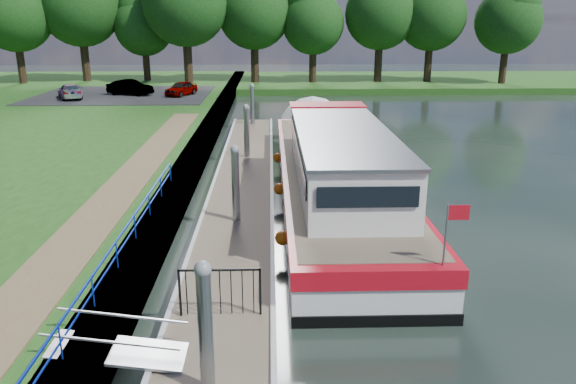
{
  "coord_description": "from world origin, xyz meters",
  "views": [
    {
      "loc": [
        1.17,
        -9.19,
        6.84
      ],
      "look_at": [
        1.72,
        8.37,
        1.4
      ],
      "focal_mm": 35.0,
      "sensor_mm": 36.0,
      "label": 1
    }
  ],
  "objects_px": {
    "pontoon": "(243,187)",
    "car_c": "(70,91)",
    "barge": "(331,168)",
    "car_a": "(181,88)",
    "car_b": "(130,87)"
  },
  "relations": [
    {
      "from": "pontoon",
      "to": "car_c",
      "type": "distance_m",
      "value": 26.88
    },
    {
      "from": "barge",
      "to": "car_a",
      "type": "relative_size",
      "value": 6.27
    },
    {
      "from": "pontoon",
      "to": "barge",
      "type": "height_order",
      "value": "barge"
    },
    {
      "from": "barge",
      "to": "car_b",
      "type": "bearing_deg",
      "value": 119.18
    },
    {
      "from": "pontoon",
      "to": "barge",
      "type": "relative_size",
      "value": 1.42
    },
    {
      "from": "car_b",
      "to": "car_c",
      "type": "height_order",
      "value": "car_b"
    },
    {
      "from": "pontoon",
      "to": "barge",
      "type": "xyz_separation_m",
      "value": [
        3.6,
        -0.38,
        0.9
      ]
    },
    {
      "from": "pontoon",
      "to": "car_b",
      "type": "relative_size",
      "value": 7.99
    },
    {
      "from": "car_a",
      "to": "car_c",
      "type": "height_order",
      "value": "car_a"
    },
    {
      "from": "pontoon",
      "to": "car_b",
      "type": "distance_m",
      "value": 26.7
    },
    {
      "from": "car_b",
      "to": "car_c",
      "type": "bearing_deg",
      "value": 135.32
    },
    {
      "from": "pontoon",
      "to": "car_c",
      "type": "height_order",
      "value": "car_c"
    },
    {
      "from": "car_b",
      "to": "car_a",
      "type": "bearing_deg",
      "value": -75.87
    },
    {
      "from": "pontoon",
      "to": "car_c",
      "type": "xyz_separation_m",
      "value": [
        -14.53,
        22.58,
        1.22
      ]
    },
    {
      "from": "barge",
      "to": "car_b",
      "type": "height_order",
      "value": "barge"
    }
  ]
}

